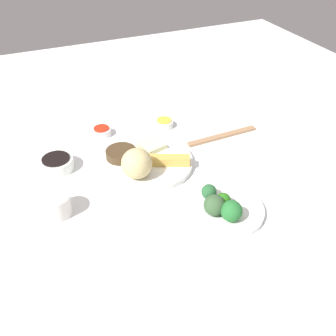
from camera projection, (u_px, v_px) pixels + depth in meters
name	position (u px, v px, depth m)	size (l,w,h in m)	color
tabletop	(154.00, 179.00, 1.07)	(2.20, 2.20, 0.02)	white
main_plate	(145.00, 163.00, 1.10)	(0.26, 0.26, 0.02)	white
rice_scoop	(136.00, 163.00, 1.02)	(0.08, 0.08, 0.08)	#CEB97C
spring_roll	(168.00, 160.00, 1.07)	(0.12, 0.03, 0.02)	gold
crab_rangoon_wonton	(151.00, 145.00, 1.14)	(0.07, 0.06, 0.01)	beige
stir_fry_heap	(121.00, 154.00, 1.10)	(0.09, 0.09, 0.02)	#47341F
broccoli_plate	(224.00, 209.00, 0.95)	(0.19, 0.19, 0.01)	white
broccoli_floret_0	(214.00, 205.00, 0.91)	(0.05, 0.05, 0.05)	#365734
broccoli_floret_1	(223.00, 201.00, 0.93)	(0.04, 0.04, 0.04)	#286F19
broccoli_floret_2	(231.00, 211.00, 0.89)	(0.05, 0.05, 0.05)	#266E30
broccoli_floret_3	(209.00, 192.00, 0.96)	(0.04, 0.04, 0.04)	#275E32
soy_sauce_bowl	(57.00, 164.00, 1.08)	(0.09, 0.09, 0.03)	white
soy_sauce_bowl_liquid	(56.00, 159.00, 1.07)	(0.08, 0.08, 0.00)	black
sauce_ramekin_sweet_and_sour	(102.00, 132.00, 1.22)	(0.06, 0.06, 0.02)	white
sauce_ramekin_sweet_and_sour_liquid	(101.00, 128.00, 1.22)	(0.05, 0.05, 0.00)	red
sauce_ramekin_hot_mustard	(164.00, 124.00, 1.26)	(0.06, 0.06, 0.02)	white
sauce_ramekin_hot_mustard_liquid	(164.00, 120.00, 1.26)	(0.05, 0.05, 0.00)	yellow
teacup	(57.00, 205.00, 0.93)	(0.07, 0.07, 0.05)	white
chopsticks_pair	(222.00, 136.00, 1.22)	(0.24, 0.02, 0.01)	#A17753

